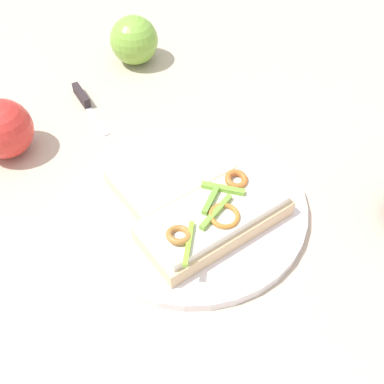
# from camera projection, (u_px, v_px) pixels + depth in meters

# --- Properties ---
(ground_plane) EXTENTS (2.00, 2.00, 0.00)m
(ground_plane) POSITION_uv_depth(u_px,v_px,m) (192.00, 209.00, 0.63)
(ground_plane) COLOR #C4AF96
(ground_plane) RESTS_ON ground
(plate) EXTENTS (0.29, 0.29, 0.01)m
(plate) POSITION_uv_depth(u_px,v_px,m) (192.00, 206.00, 0.63)
(plate) COLOR white
(plate) RESTS_ON ground_plane
(sandwich) EXTENTS (0.20, 0.13, 0.04)m
(sandwich) POSITION_uv_depth(u_px,v_px,m) (215.00, 217.00, 0.59)
(sandwich) COLOR beige
(sandwich) RESTS_ON plate
(bread_slice_side) EXTENTS (0.17, 0.13, 0.02)m
(bread_slice_side) POSITION_uv_depth(u_px,v_px,m) (171.00, 175.00, 0.64)
(bread_slice_side) COLOR beige
(bread_slice_side) RESTS_ON plate
(apple_1) EXTENTS (0.11, 0.11, 0.08)m
(apple_1) POSITION_uv_depth(u_px,v_px,m) (3.00, 129.00, 0.68)
(apple_1) COLOR red
(apple_1) RESTS_ON ground_plane
(apple_2) EXTENTS (0.11, 0.11, 0.08)m
(apple_2) POSITION_uv_depth(u_px,v_px,m) (134.00, 40.00, 0.83)
(apple_2) COLOR #7CB13D
(apple_2) RESTS_ON ground_plane
(knife) EXTENTS (0.06, 0.12, 0.02)m
(knife) POSITION_uv_depth(u_px,v_px,m) (85.00, 101.00, 0.77)
(knife) COLOR silver
(knife) RESTS_ON ground_plane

